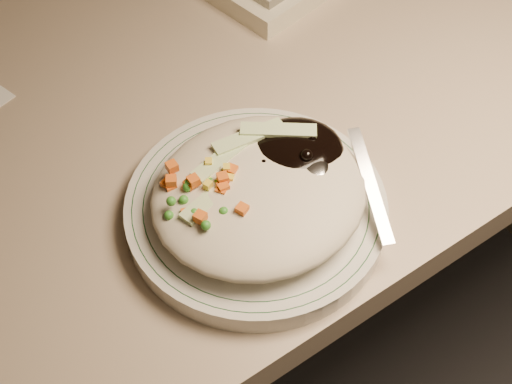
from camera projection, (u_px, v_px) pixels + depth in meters
desk at (205, 167)px, 0.95m from camera, size 1.40×0.70×0.74m
plate at (256, 210)px, 0.64m from camera, size 0.24×0.24×0.02m
plate_rim at (256, 203)px, 0.63m from camera, size 0.22×0.22×0.00m
meal at (261, 186)px, 0.62m from camera, size 0.21×0.19×0.05m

